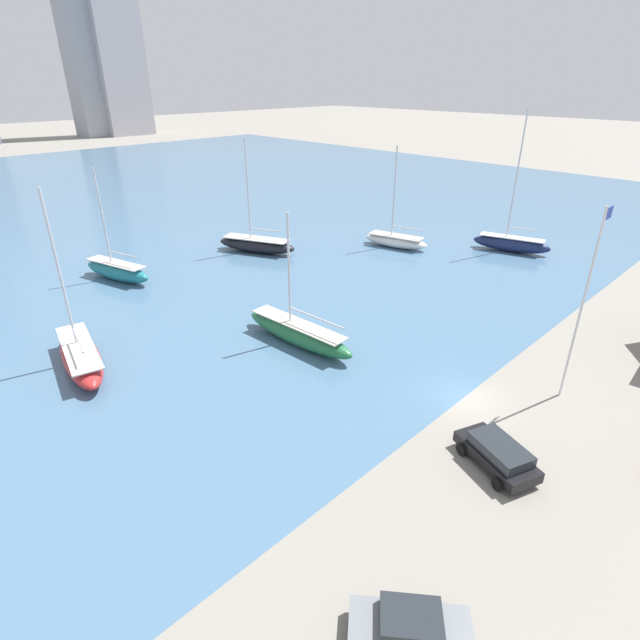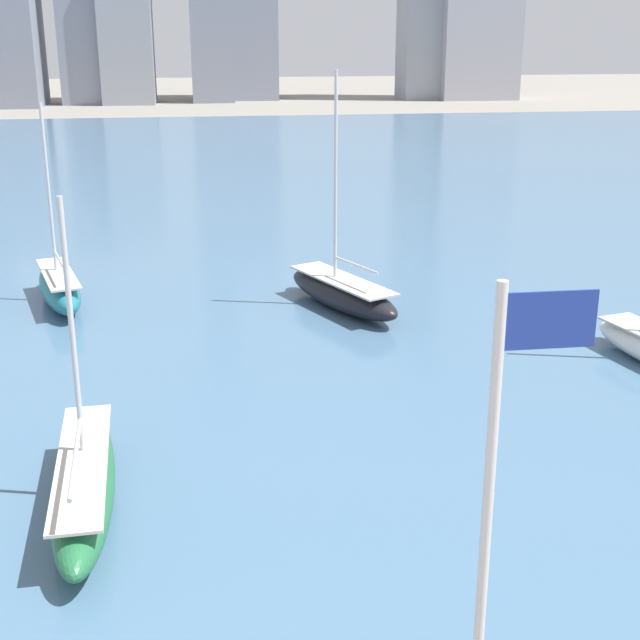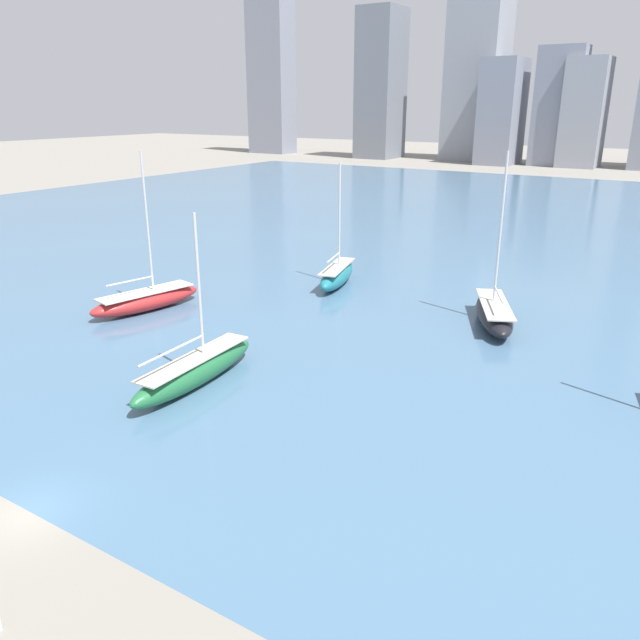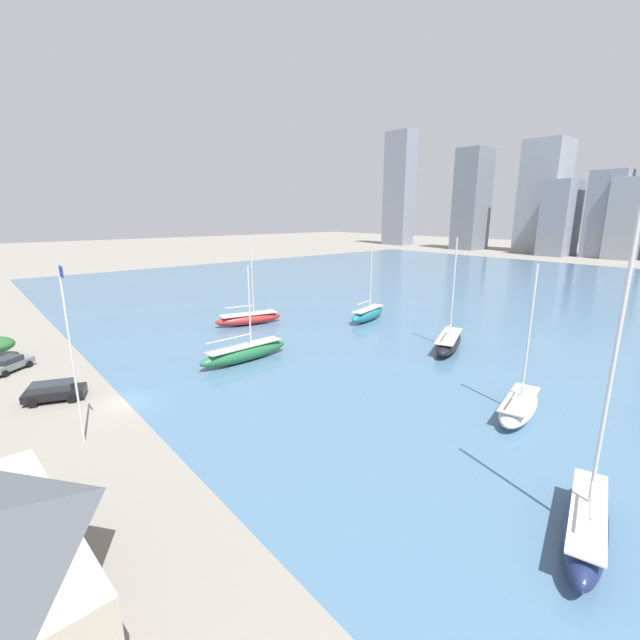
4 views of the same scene
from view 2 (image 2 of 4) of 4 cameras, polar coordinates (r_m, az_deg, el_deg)
The scene contains 4 objects.
harbor_water at distance 84.94m, azimuth -8.83°, elevation 8.08°, with size 180.00×140.00×0.00m.
sailboat_black at distance 49.26m, azimuth 1.43°, elevation 1.78°, with size 6.25×9.80×12.80m.
sailboat_teal at distance 52.07m, azimuth -16.35°, elevation 2.03°, with size 4.16×8.90×11.07m.
sailboat_green at distance 30.34m, azimuth -14.87°, elevation -10.05°, with size 2.57×10.73×10.19m.
Camera 2 is at (1.34, -13.56, 15.16)m, focal length 50.00 mm.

